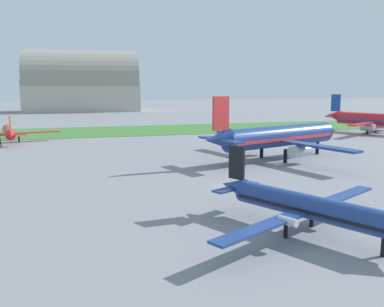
% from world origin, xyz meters
% --- Properties ---
extents(ground_plane, '(600.00, 600.00, 0.00)m').
position_xyz_m(ground_plane, '(0.00, 0.00, 0.00)').
color(ground_plane, gray).
extents(grass_taxiway_strip, '(360.00, 28.00, 0.08)m').
position_xyz_m(grass_taxiway_strip, '(0.00, 72.40, 0.04)').
color(grass_taxiway_strip, '#3D7533').
rests_on(grass_taxiway_strip, ground_plane).
extents(airplane_parked_jet_far, '(27.82, 27.80, 10.92)m').
position_xyz_m(airplane_parked_jet_far, '(60.87, 47.18, 3.93)').
color(airplane_parked_jet_far, red).
rests_on(airplane_parked_jet_far, ground_plane).
extents(airplane_foreground_turboprop, '(22.96, 19.99, 7.58)m').
position_xyz_m(airplane_foreground_turboprop, '(0.18, -20.02, 2.77)').
color(airplane_foreground_turboprop, navy).
rests_on(airplane_foreground_turboprop, ground_plane).
extents(airplane_taxiing_turboprop, '(23.65, 20.36, 7.15)m').
position_xyz_m(airplane_taxiing_turboprop, '(-37.17, 54.16, 2.61)').
color(airplane_taxiing_turboprop, red).
rests_on(airplane_taxiing_turboprop, ground_plane).
extents(airplane_midfield_jet, '(32.83, 33.11, 12.12)m').
position_xyz_m(airplane_midfield_jet, '(15.25, 16.55, 4.36)').
color(airplane_midfield_jet, navy).
rests_on(airplane_midfield_jet, ground_plane).
extents(hangar_distant, '(56.57, 25.02, 30.41)m').
position_xyz_m(hangar_distant, '(-19.00, 168.56, 14.20)').
color(hangar_distant, '#B2AD9E').
rests_on(hangar_distant, ground_plane).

